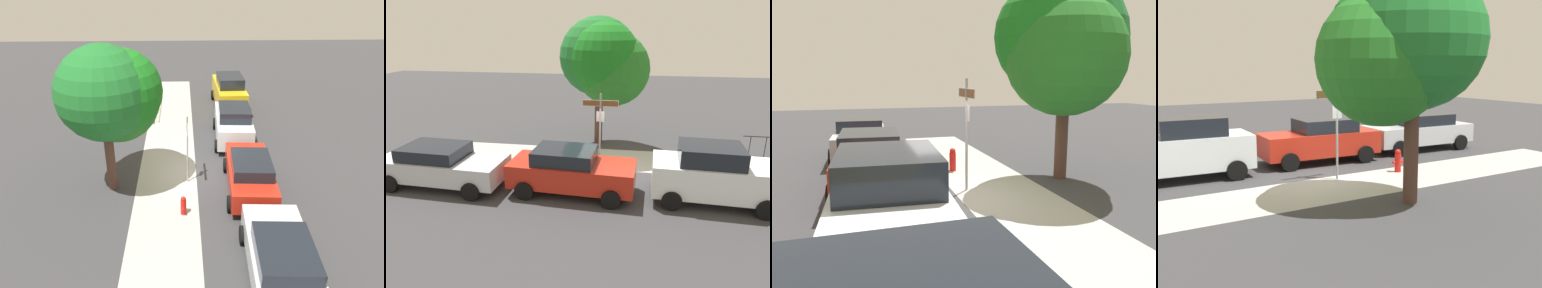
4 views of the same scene
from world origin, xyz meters
The scene contains 8 objects.
ground_plane centered at (0.00, 0.00, 0.00)m, with size 60.00×60.00×0.00m, color #38383A.
sidewalk_strip centered at (2.00, 1.30, 0.00)m, with size 24.00×2.60×0.00m, color #ABABA2.
street_sign centered at (-0.50, 0.40, 2.12)m, with size 1.44×0.07×3.09m.
shade_tree centered at (-0.68, 3.26, 4.08)m, with size 4.25×4.04×6.10m.
car_silver centered at (-6.05, -2.30, 0.79)m, with size 4.67×2.30×1.52m.
car_red centered at (-1.25, -2.16, 0.83)m, with size 4.43×2.19×1.62m.
car_white centered at (3.56, -2.09, 0.98)m, with size 4.22×2.19×1.97m.
fire_hydrant centered at (-2.76, 0.60, 0.38)m, with size 0.42×0.22×0.78m.
Camera 3 is at (9.31, -2.60, 3.12)m, focal length 35.48 mm.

